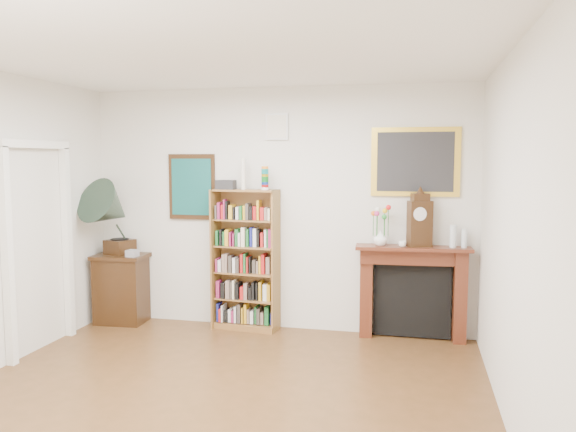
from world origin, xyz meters
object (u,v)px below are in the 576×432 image
object	(u,v)px
gramophone	(112,212)
bottle_right	(464,238)
bottle_left	(453,236)
flower_vase	(380,238)
teacup	(402,244)
side_cabinet	(121,289)
fireplace	(412,285)
bookshelf	(245,252)
cd_stack	(132,253)
mantel_clock	(420,221)

from	to	relation	value
gramophone	bottle_right	distance (m)	4.02
bottle_left	bottle_right	size ratio (longest dim) A/B	1.20
flower_vase	teacup	world-z (taller)	flower_vase
flower_vase	bottle_right	size ratio (longest dim) A/B	0.82
flower_vase	gramophone	bearing A→B (deg)	-176.57
side_cabinet	fireplace	world-z (taller)	fireplace
bookshelf	fireplace	size ratio (longest dim) A/B	1.51
fireplace	bottle_right	xyz separation A→B (m)	(0.53, -0.02, 0.54)
bookshelf	bottle_left	size ratio (longest dim) A/B	7.84
bottle_left	side_cabinet	bearing A→B (deg)	-178.40
gramophone	teacup	xyz separation A→B (m)	(3.36, 0.14, -0.29)
bookshelf	cd_stack	xyz separation A→B (m)	(-1.33, -0.19, -0.04)
fireplace	flower_vase	world-z (taller)	flower_vase
cd_stack	bottle_right	size ratio (longest dim) A/B	0.60
mantel_clock	bottle_right	xyz separation A→B (m)	(0.47, 0.04, -0.18)
side_cabinet	mantel_clock	world-z (taller)	mantel_clock
flower_vase	bottle_left	distance (m)	0.76
teacup	cd_stack	bearing A→B (deg)	-177.57
fireplace	bottle_right	world-z (taller)	bottle_right
bookshelf	mantel_clock	xyz separation A→B (m)	(1.96, 0.00, 0.41)
cd_stack	bottle_right	bearing A→B (deg)	3.54
bottle_left	bottle_right	bearing A→B (deg)	11.61
cd_stack	bottle_left	size ratio (longest dim) A/B	0.50
mantel_clock	teacup	distance (m)	0.31
flower_vase	bottle_left	size ratio (longest dim) A/B	0.68
side_cabinet	cd_stack	world-z (taller)	cd_stack
bookshelf	gramophone	size ratio (longest dim) A/B	2.03
side_cabinet	bottle_right	distance (m)	4.04
cd_stack	bottle_right	world-z (taller)	bottle_right
flower_vase	bottle_left	xyz separation A→B (m)	(0.76, 0.03, 0.04)
teacup	bookshelf	bearing A→B (deg)	178.19
bookshelf	gramophone	xyz separation A→B (m)	(-1.58, -0.20, 0.45)
teacup	bottle_left	bearing A→B (deg)	8.26
cd_stack	teacup	xyz separation A→B (m)	(3.12, 0.13, 0.20)
bottle_left	bottle_right	world-z (taller)	bottle_left
mantel_clock	flower_vase	world-z (taller)	mantel_clock
bookshelf	bottle_right	size ratio (longest dim) A/B	9.41
mantel_clock	fireplace	bearing A→B (deg)	113.17
fireplace	flower_vase	size ratio (longest dim) A/B	7.63
teacup	flower_vase	bearing A→B (deg)	168.45
gramophone	bottle_left	world-z (taller)	gramophone
flower_vase	side_cabinet	bearing A→B (deg)	-178.52
bottle_left	fireplace	bearing A→B (deg)	174.13
side_cabinet	gramophone	bearing A→B (deg)	-110.52
fireplace	teacup	world-z (taller)	teacup
fireplace	teacup	size ratio (longest dim) A/B	15.26
fireplace	gramophone	bearing A→B (deg)	-179.50
flower_vase	cd_stack	bearing A→B (deg)	-176.40
flower_vase	bottle_right	bearing A→B (deg)	3.36
bookshelf	flower_vase	world-z (taller)	bookshelf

